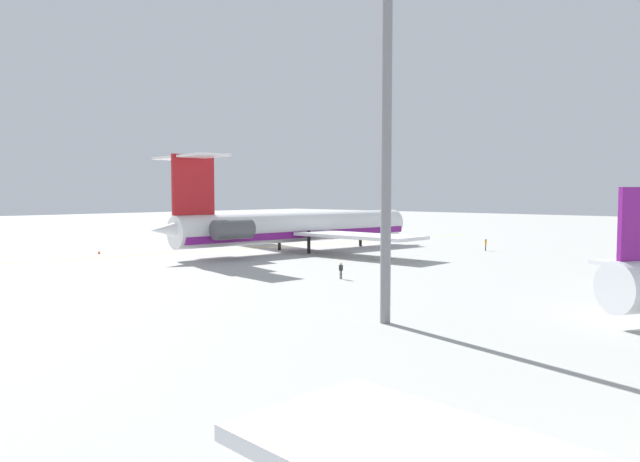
{
  "coord_description": "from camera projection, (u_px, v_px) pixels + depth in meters",
  "views": [
    {
      "loc": [
        65.77,
        69.65,
        8.7
      ],
      "look_at": [
        2.86,
        10.83,
        3.25
      ],
      "focal_mm": 32.97,
      "sensor_mm": 36.0,
      "label": 1
    }
  ],
  "objects": [
    {
      "name": "ground",
      "position": [
        284.0,
        247.0,
        95.96
      ],
      "size": [
        356.11,
        356.11,
        0.0
      ],
      "primitive_type": "plane",
      "color": "#ADADA8"
    },
    {
      "name": "main_jetliner",
      "position": [
        294.0,
        227.0,
        88.11
      ],
      "size": [
        47.49,
        41.97,
        13.83
      ],
      "rotation": [
        0.0,
        0.0,
        3.04
      ],
      "color": "white",
      "rests_on": "ground"
    },
    {
      "name": "ground_crew_near_nose",
      "position": [
        282.0,
        232.0,
        116.89
      ],
      "size": [
        0.27,
        0.38,
        1.69
      ],
      "rotation": [
        0.0,
        0.0,
        2.62
      ],
      "color": "black",
      "rests_on": "ground"
    },
    {
      "name": "ground_crew_near_tail",
      "position": [
        313.0,
        230.0,
        121.62
      ],
      "size": [
        0.39,
        0.31,
        1.82
      ],
      "rotation": [
        0.0,
        0.0,
        2.22
      ],
      "color": "black",
      "rests_on": "ground"
    },
    {
      "name": "ground_crew_portside",
      "position": [
        341.0,
        268.0,
        60.02
      ],
      "size": [
        0.35,
        0.3,
        1.7
      ],
      "rotation": [
        0.0,
        0.0,
        0.89
      ],
      "color": "black",
      "rests_on": "ground"
    },
    {
      "name": "ground_crew_starboard",
      "position": [
        486.0,
        243.0,
        89.71
      ],
      "size": [
        0.35,
        0.34,
        1.79
      ],
      "rotation": [
        0.0,
        0.0,
        2.33
      ],
      "color": "black",
      "rests_on": "ground"
    },
    {
      "name": "safety_cone_nose",
      "position": [
        99.0,
        252.0,
        85.13
      ],
      "size": [
        0.4,
        0.4,
        0.55
      ],
      "primitive_type": "cone",
      "color": "#EA590F",
      "rests_on": "ground"
    },
    {
      "name": "taxiway_centreline",
      "position": [
        260.0,
        247.0,
        95.54
      ],
      "size": [
        103.98,
        18.98,
        0.01
      ],
      "primitive_type": "cube",
      "rotation": [
        0.0,
        0.0,
        2.96
      ],
      "color": "gold",
      "rests_on": "ground"
    },
    {
      "name": "light_mast",
      "position": [
        387.0,
        112.0,
        38.73
      ],
      "size": [
        4.0,
        0.7,
        25.75
      ],
      "color": "slate",
      "rests_on": "ground"
    }
  ]
}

